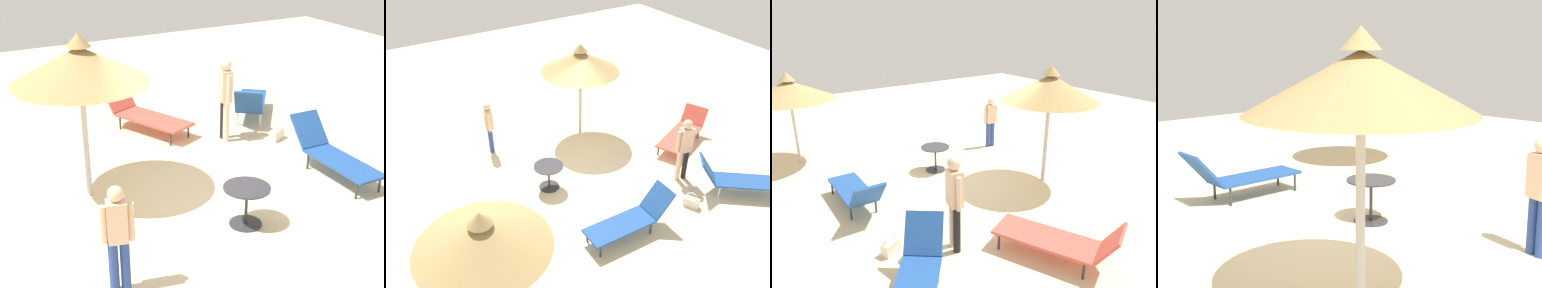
# 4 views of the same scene
# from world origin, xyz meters

# --- Properties ---
(ground) EXTENTS (24.00, 24.00, 0.10)m
(ground) POSITION_xyz_m (0.00, 0.00, -0.05)
(ground) COLOR beige
(parasol_umbrella_near_left) EXTENTS (2.27, 2.27, 2.49)m
(parasol_umbrella_near_left) POSITION_xyz_m (-3.54, -3.03, 2.03)
(parasol_umbrella_near_left) COLOR #B2B2B7
(parasol_umbrella_near_left) RESTS_ON ground
(parasol_umbrella_edge) EXTENTS (2.22, 2.22, 2.83)m
(parasol_umbrella_edge) POSITION_xyz_m (1.22, 1.56, 2.31)
(parasol_umbrella_edge) COLOR #B2B2B7
(parasol_umbrella_edge) RESTS_ON ground
(lounge_chair_front) EXTENTS (2.07, 0.68, 0.92)m
(lounge_chair_front) POSITION_xyz_m (-0.13, -2.65, 0.42)
(lounge_chair_front) COLOR #1E478C
(lounge_chair_front) RESTS_ON ground
(person_standing_back) EXTENTS (0.28, 0.43, 1.53)m
(person_standing_back) POSITION_xyz_m (-1.44, 2.08, 0.85)
(person_standing_back) COLOR navy
(person_standing_back) RESTS_ON ground
(side_table_round) EXTENTS (0.74, 0.74, 0.66)m
(side_table_round) POSITION_xyz_m (-0.87, -0.26, 0.46)
(side_table_round) COLOR #2D2D33
(side_table_round) RESTS_ON ground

